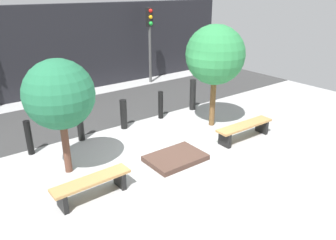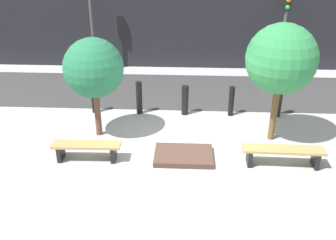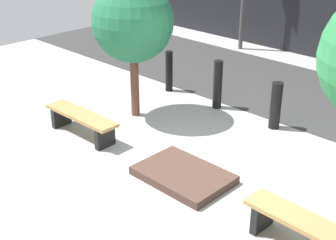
# 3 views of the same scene
# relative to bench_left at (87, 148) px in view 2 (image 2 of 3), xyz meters

# --- Properties ---
(ground_plane) EXTENTS (18.00, 18.00, 0.00)m
(ground_plane) POSITION_rel_bench_left_xyz_m (2.35, 0.38, -0.32)
(ground_plane) COLOR #A1A1A1
(road_strip) EXTENTS (18.00, 3.37, 0.01)m
(road_strip) POSITION_rel_bench_left_xyz_m (2.35, 4.70, -0.31)
(road_strip) COLOR #353535
(road_strip) RESTS_ON ground
(building_facade) EXTENTS (16.20, 0.50, 3.48)m
(building_facade) POSITION_rel_bench_left_xyz_m (2.35, 7.65, 1.42)
(building_facade) COLOR black
(building_facade) RESTS_ON ground
(bench_left) EXTENTS (1.67, 0.43, 0.44)m
(bench_left) POSITION_rel_bench_left_xyz_m (0.00, 0.00, 0.00)
(bench_left) COLOR black
(bench_left) RESTS_ON ground
(bench_right) EXTENTS (1.92, 0.45, 0.46)m
(bench_right) POSITION_rel_bench_left_xyz_m (4.70, -0.00, 0.02)
(bench_right) COLOR black
(bench_right) RESTS_ON ground
(planter_bed) EXTENTS (1.43, 1.00, 0.13)m
(planter_bed) POSITION_rel_bench_left_xyz_m (2.35, 0.20, -0.25)
(planter_bed) COLOR #4A332A
(planter_bed) RESTS_ON ground
(tree_behind_left_bench) EXTENTS (1.55, 1.55, 2.69)m
(tree_behind_left_bench) POSITION_rel_bench_left_xyz_m (0.00, 1.32, 1.58)
(tree_behind_left_bench) COLOR brown
(tree_behind_left_bench) RESTS_ON ground
(tree_behind_right_bench) EXTENTS (1.76, 1.76, 3.11)m
(tree_behind_right_bench) POSITION_rel_bench_left_xyz_m (4.70, 1.32, 1.90)
(tree_behind_right_bench) COLOR brown
(tree_behind_right_bench) RESTS_ON ground
(bollard_far_left) EXTENTS (0.16, 0.16, 0.93)m
(bollard_far_left) POSITION_rel_bench_left_xyz_m (-0.45, 2.77, 0.15)
(bollard_far_left) COLOR black
(bollard_far_left) RESTS_ON ground
(bollard_left) EXTENTS (0.19, 0.19, 1.03)m
(bollard_left) POSITION_rel_bench_left_xyz_m (0.95, 2.77, 0.20)
(bollard_left) COLOR black
(bollard_left) RESTS_ON ground
(bollard_center) EXTENTS (0.21, 0.21, 0.92)m
(bollard_center) POSITION_rel_bench_left_xyz_m (2.35, 2.77, 0.14)
(bollard_center) COLOR black
(bollard_center) RESTS_ON ground
(bollard_right) EXTENTS (0.16, 0.16, 0.92)m
(bollard_right) POSITION_rel_bench_left_xyz_m (3.75, 2.77, 0.14)
(bollard_right) COLOR black
(bollard_right) RESTS_ON ground
(bollard_far_right) EXTENTS (0.22, 0.22, 1.10)m
(bollard_far_right) POSITION_rel_bench_left_xyz_m (5.15, 2.77, 0.23)
(bollard_far_right) COLOR black
(bollard_far_right) RESTS_ON ground
(traffic_light_west) EXTENTS (0.28, 0.27, 4.12)m
(traffic_light_west) POSITION_rel_bench_left_xyz_m (-1.32, 6.67, 2.50)
(traffic_light_west) COLOR #484848
(traffic_light_west) RESTS_ON ground
(traffic_light_mid_west) EXTENTS (0.28, 0.27, 3.27)m
(traffic_light_mid_west) POSITION_rel_bench_left_xyz_m (6.02, 6.67, 1.96)
(traffic_light_mid_west) COLOR #4A4A4A
(traffic_light_mid_west) RESTS_ON ground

